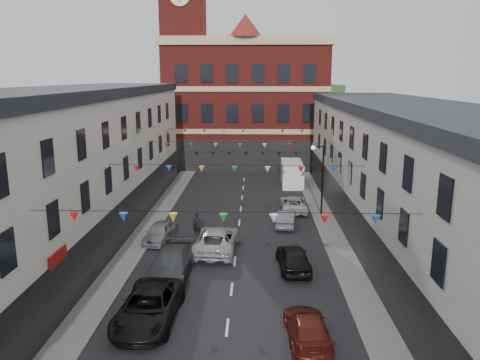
# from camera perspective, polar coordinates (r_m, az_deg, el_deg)

# --- Properties ---
(ground) EXTENTS (160.00, 160.00, 0.00)m
(ground) POSITION_cam_1_polar(r_m,az_deg,el_deg) (26.39, -1.03, -13.19)
(ground) COLOR black
(ground) RESTS_ON ground
(pavement_left) EXTENTS (1.80, 64.00, 0.15)m
(pavement_left) POSITION_cam_1_polar(r_m,az_deg,el_deg) (29.30, -14.67, -10.75)
(pavement_left) COLOR #605E5B
(pavement_left) RESTS_ON ground
(pavement_right) EXTENTS (1.80, 64.00, 0.15)m
(pavement_right) POSITION_cam_1_polar(r_m,az_deg,el_deg) (28.71, 13.35, -11.18)
(pavement_right) COLOR #605E5B
(pavement_right) RESTS_ON ground
(terrace_left) EXTENTS (8.40, 56.00, 10.70)m
(terrace_left) POSITION_cam_1_polar(r_m,az_deg,el_deg) (28.62, -25.24, -1.00)
(terrace_left) COLOR beige
(terrace_left) RESTS_ON ground
(terrace_right) EXTENTS (8.40, 56.00, 9.70)m
(terrace_right) POSITION_cam_1_polar(r_m,az_deg,el_deg) (27.69, 24.21, -2.39)
(terrace_right) COLOR beige
(terrace_right) RESTS_ON ground
(civic_building) EXTENTS (20.60, 13.30, 18.50)m
(civic_building) POSITION_cam_1_polar(r_m,az_deg,el_deg) (61.79, 0.75, 9.45)
(civic_building) COLOR maroon
(civic_building) RESTS_ON ground
(clock_tower) EXTENTS (5.60, 5.60, 30.00)m
(clock_tower) POSITION_cam_1_polar(r_m,az_deg,el_deg) (59.49, -6.82, 15.80)
(clock_tower) COLOR maroon
(clock_tower) RESTS_ON ground
(distant_hill) EXTENTS (40.00, 14.00, 10.00)m
(distant_hill) POSITION_cam_1_polar(r_m,az_deg,el_deg) (86.15, -1.61, 8.23)
(distant_hill) COLOR #274520
(distant_hill) RESTS_ON ground
(street_lamp) EXTENTS (1.10, 0.36, 6.00)m
(street_lamp) POSITION_cam_1_polar(r_m,az_deg,el_deg) (38.85, 9.71, 1.15)
(street_lamp) COLOR black
(street_lamp) RESTS_ON ground
(car_left_c) EXTENTS (2.81, 5.72, 1.56)m
(car_left_c) POSITION_cam_1_polar(r_m,az_deg,el_deg) (23.33, -11.08, -14.93)
(car_left_c) COLOR black
(car_left_c) RESTS_ON ground
(car_left_d) EXTENTS (2.42, 5.55, 1.59)m
(car_left_d) POSITION_cam_1_polar(r_m,az_deg,el_deg) (27.90, -8.39, -10.07)
(car_left_d) COLOR #3D4044
(car_left_d) RESTS_ON ground
(car_left_e) EXTENTS (2.02, 4.10, 1.34)m
(car_left_e) POSITION_cam_1_polar(r_m,az_deg,el_deg) (33.73, -9.81, -6.30)
(car_left_e) COLOR gray
(car_left_e) RESTS_ON ground
(car_right_c) EXTENTS (2.00, 4.47, 1.27)m
(car_right_c) POSITION_cam_1_polar(r_m,az_deg,el_deg) (21.73, 8.24, -17.46)
(car_right_c) COLOR #571911
(car_right_c) RESTS_ON ground
(car_right_d) EXTENTS (2.10, 4.56, 1.52)m
(car_right_d) POSITION_cam_1_polar(r_m,az_deg,el_deg) (28.72, 6.55, -9.41)
(car_right_d) COLOR black
(car_right_d) RESTS_ON ground
(car_right_e) EXTENTS (1.84, 4.07, 1.30)m
(car_right_e) POSITION_cam_1_polar(r_m,az_deg,el_deg) (36.75, 5.65, -4.63)
(car_right_e) COLOR #55595D
(car_right_e) RESTS_ON ground
(car_right_f) EXTENTS (2.25, 4.78, 1.32)m
(car_right_f) POSITION_cam_1_polar(r_m,az_deg,el_deg) (40.76, 6.55, -2.91)
(car_right_f) COLOR #B5B9BA
(car_right_f) RESTS_ON ground
(moving_car) EXTENTS (2.95, 5.93, 1.61)m
(moving_car) POSITION_cam_1_polar(r_m,az_deg,el_deg) (31.43, -2.87, -7.28)
(moving_car) COLOR #AFB0B7
(moving_car) RESTS_ON ground
(white_van) EXTENTS (2.23, 5.64, 2.48)m
(white_van) POSITION_cam_1_polar(r_m,az_deg,el_deg) (50.54, 6.33, 0.80)
(white_van) COLOR white
(white_van) RESTS_ON ground
(pedestrian) EXTENTS (0.76, 0.65, 1.77)m
(pedestrian) POSITION_cam_1_polar(r_m,az_deg,el_deg) (34.43, -5.31, -5.40)
(pedestrian) COLOR black
(pedestrian) RESTS_ON ground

